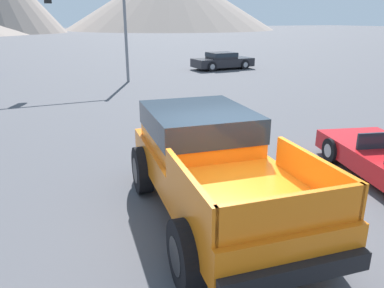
# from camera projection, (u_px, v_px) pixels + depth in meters

# --- Properties ---
(ground_plane) EXTENTS (320.00, 320.00, 0.00)m
(ground_plane) POSITION_uv_depth(u_px,v_px,m) (234.00, 224.00, 6.55)
(ground_plane) COLOR #4C4C51
(orange_pickup_truck) EXTENTS (2.82, 5.37, 1.80)m
(orange_pickup_truck) POSITION_uv_depth(u_px,v_px,m) (209.00, 157.00, 6.72)
(orange_pickup_truck) COLOR orange
(orange_pickup_truck) RESTS_ON ground_plane
(parked_car_dark) EXTENTS (4.30, 1.93, 1.17)m
(parked_car_dark) POSITION_uv_depth(u_px,v_px,m) (222.00, 60.00, 26.52)
(parked_car_dark) COLOR #232328
(parked_car_dark) RESTS_ON ground_plane
(traffic_light_main) EXTENTS (4.45, 0.38, 5.33)m
(traffic_light_main) POSITION_uv_depth(u_px,v_px,m) (92.00, 11.00, 19.44)
(traffic_light_main) COLOR slate
(traffic_light_main) RESTS_ON ground_plane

